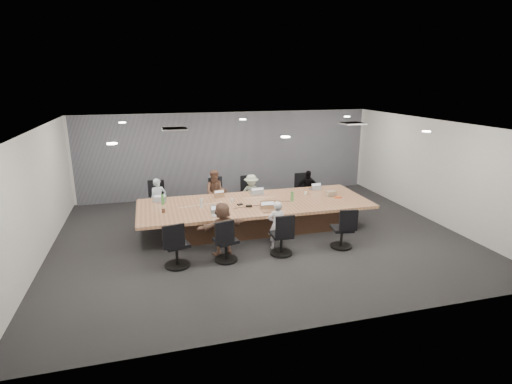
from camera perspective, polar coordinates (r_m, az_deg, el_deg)
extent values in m
cube|color=#262628|center=(10.25, 0.59, -6.25)|extent=(10.00, 8.00, 0.00)
cube|color=white|center=(9.55, 0.64, 9.51)|extent=(10.00, 8.00, 0.00)
cube|color=silver|center=(13.61, -3.99, 5.43)|extent=(10.00, 0.00, 2.80)
cube|color=silver|center=(6.25, 10.71, -7.58)|extent=(10.00, 0.00, 2.80)
cube|color=silver|center=(9.76, -28.93, -0.74)|extent=(0.00, 8.00, 2.80)
cube|color=silver|center=(12.12, 24.03, 2.78)|extent=(0.00, 8.00, 2.80)
cube|color=slate|center=(13.53, -3.92, 5.37)|extent=(9.80, 0.04, 2.80)
cube|color=#4D3121|center=(10.58, -0.14, -3.61)|extent=(4.80, 1.40, 0.66)
cube|color=tan|center=(10.46, -0.14, -1.70)|extent=(6.00, 2.20, 0.08)
imported|color=silver|center=(11.46, -13.75, -1.10)|extent=(0.48, 0.36, 1.21)
cube|color=#B2B2B7|center=(10.89, -13.70, -1.19)|extent=(0.35, 0.27, 0.02)
imported|color=brown|center=(11.57, -5.72, -0.14)|extent=(0.73, 0.60, 1.36)
cube|color=#8C6647|center=(11.03, -5.25, -0.57)|extent=(0.32, 0.25, 0.02)
imported|color=#A3B69E|center=(11.81, -0.67, -0.25)|extent=(0.81, 0.55, 1.16)
cube|color=#B2B2B7|center=(11.25, 0.03, -0.17)|extent=(0.36, 0.26, 0.02)
imported|color=black|center=(12.35, 7.35, 0.40)|extent=(0.74, 0.43, 1.18)
cube|color=#B2B2B7|center=(11.82, 8.38, 0.45)|extent=(0.31, 0.23, 0.02)
imported|color=brown|center=(9.01, -4.80, -5.24)|extent=(1.20, 0.63, 1.24)
cube|color=#B2B2B7|center=(9.48, -5.43, -3.35)|extent=(0.30, 0.22, 0.02)
imported|color=silver|center=(9.32, 2.98, -4.74)|extent=(0.43, 0.29, 1.16)
cube|color=#8C6647|center=(9.76, 1.99, -2.72)|extent=(0.37, 0.27, 0.02)
cylinder|color=#438B40|center=(10.52, -13.20, -1.04)|extent=(0.08, 0.08, 0.27)
cylinder|color=#438B40|center=(10.56, 5.19, -0.63)|extent=(0.08, 0.08, 0.26)
cylinder|color=silver|center=(10.07, -7.83, -1.61)|extent=(0.09, 0.09, 0.24)
cylinder|color=white|center=(10.50, -3.47, -1.18)|extent=(0.08, 0.08, 0.09)
cylinder|color=white|center=(11.22, 7.13, -0.16)|extent=(0.08, 0.08, 0.09)
cylinder|color=brown|center=(9.90, -13.08, -2.60)|extent=(0.11, 0.11, 0.10)
cube|color=black|center=(10.25, -2.32, -1.77)|extent=(0.16, 0.14, 0.03)
cube|color=black|center=(10.47, 1.78, -1.37)|extent=(0.17, 0.14, 0.03)
cube|color=black|center=(10.05, -1.01, -2.02)|extent=(0.16, 0.07, 0.06)
cube|color=tan|center=(11.19, 10.68, -0.21)|extent=(0.28, 0.19, 0.14)
cube|color=#DF5D2D|center=(11.07, 11.62, -0.72)|extent=(0.19, 0.14, 0.04)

